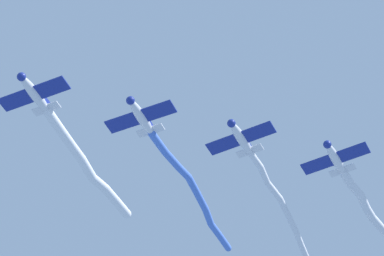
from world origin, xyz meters
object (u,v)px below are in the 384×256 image
at_px(airplane_left_wing, 141,116).
at_px(airplane_right_wing, 241,138).
at_px(airplane_slot, 335,158).
at_px(airplane_lead, 34,93).

xyz_separation_m(airplane_left_wing, airplane_right_wing, (9.44, -4.04, 0.25)).
distance_m(airplane_right_wing, airplane_slot, 10.27).
distance_m(airplane_lead, airplane_slot, 30.82).
bearing_deg(airplane_left_wing, airplane_lead, -48.74).
relative_size(airplane_right_wing, airplane_slot, 1.00).
bearing_deg(airplane_slot, airplane_left_wing, -44.36).
bearing_deg(airplane_lead, airplane_right_wing, 131.51).
bearing_deg(airplane_right_wing, airplane_left_wing, -45.22).
bearing_deg(airplane_slot, airplane_right_wing, -44.37).
distance_m(airplane_left_wing, airplane_right_wing, 10.27).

